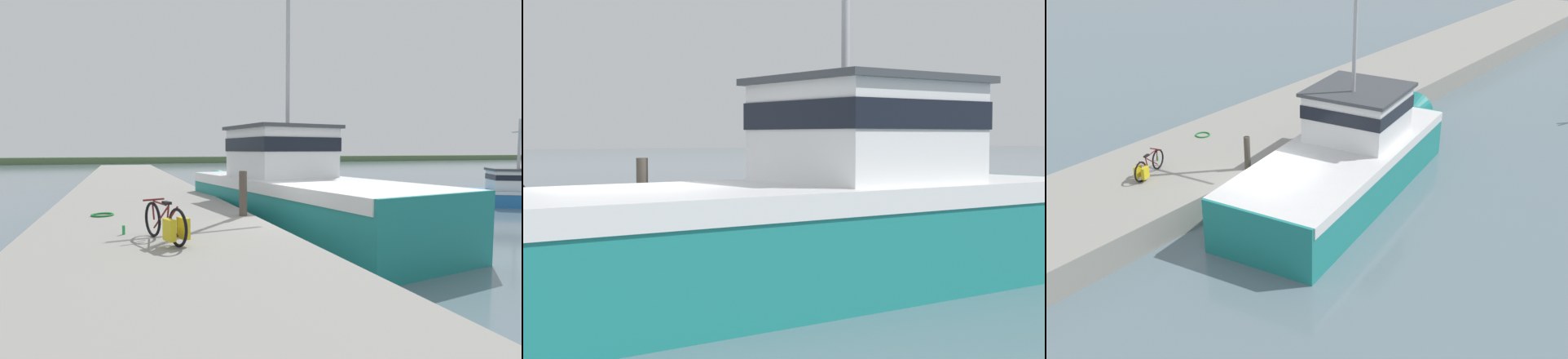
# 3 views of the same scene
# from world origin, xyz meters

# --- Properties ---
(ground_plane) EXTENTS (320.00, 320.00, 0.00)m
(ground_plane) POSITION_xyz_m (0.00, 0.00, 0.00)
(ground_plane) COLOR slate
(dock_pier) EXTENTS (5.38, 80.00, 1.00)m
(dock_pier) POSITION_xyz_m (-4.02, 0.00, 0.50)
(dock_pier) COLOR gray
(dock_pier) RESTS_ON ground_plane
(fishing_boat_main) EXTENTS (5.34, 13.04, 9.91)m
(fishing_boat_main) POSITION_xyz_m (0.88, 3.28, 1.34)
(fishing_boat_main) COLOR teal
(fishing_boat_main) RESTS_ON ground_plane
(mooring_post) EXTENTS (0.21, 0.21, 1.20)m
(mooring_post) POSITION_xyz_m (-1.63, 0.80, 1.60)
(mooring_post) COLOR #51473D
(mooring_post) RESTS_ON dock_pier
(hose_coil) EXTENTS (0.59, 0.59, 0.05)m
(hose_coil) POSITION_xyz_m (-5.19, 2.04, 1.02)
(hose_coil) COLOR #197A2D
(hose_coil) RESTS_ON dock_pier
(water_bottle_on_curb) EXTENTS (0.06, 0.06, 0.19)m
(water_bottle_on_curb) POSITION_xyz_m (-4.68, -0.68, 1.09)
(water_bottle_on_curb) COLOR green
(water_bottle_on_curb) RESTS_ON dock_pier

